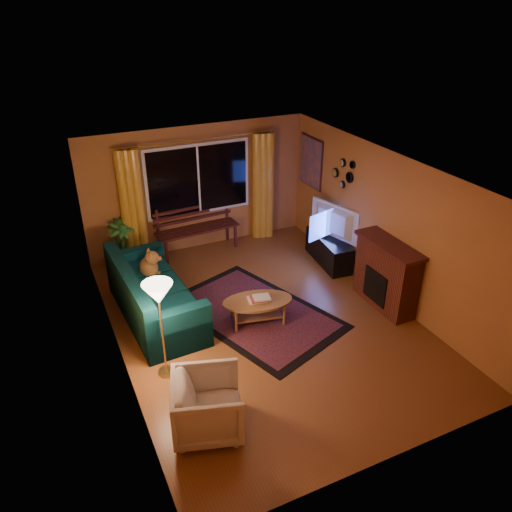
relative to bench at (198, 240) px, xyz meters
name	(u,v)px	position (x,y,z in m)	size (l,w,h in m)	color
floor	(264,322)	(0.15, -2.75, -0.26)	(4.50, 6.00, 0.02)	brown
ceiling	(265,172)	(0.15, -2.75, 2.26)	(4.50, 6.00, 0.02)	white
wall_back	(198,188)	(0.15, 0.26, 1.00)	(4.50, 0.02, 2.50)	#BB7438
wall_left	(111,287)	(-2.11, -2.75, 1.00)	(0.02, 6.00, 2.50)	#BB7438
wall_right	(387,226)	(2.41, -2.75, 1.00)	(0.02, 6.00, 2.50)	#BB7438
window	(199,180)	(0.15, 0.19, 1.20)	(2.00, 0.02, 1.30)	black
curtain_rod	(197,139)	(0.15, 0.15, 2.00)	(0.03, 0.03, 3.20)	#BF8C3F
curtain_left	(132,208)	(-1.20, 0.13, 0.87)	(0.36, 0.36, 2.24)	gold
curtain_right	(262,186)	(1.50, 0.13, 0.87)	(0.36, 0.36, 2.24)	gold
bench	(198,240)	(0.00, 0.00, 0.00)	(1.66, 0.49, 0.50)	#3C1612
potted_plant	(122,244)	(-1.50, 0.00, 0.23)	(0.53, 0.53, 0.95)	#235B1E
sofa	(155,292)	(-1.37, -1.88, 0.22)	(0.99, 2.32, 0.94)	black
dog	(148,262)	(-1.32, -1.36, 0.48)	(0.35, 0.49, 0.53)	brown
armchair	(208,403)	(-1.42, -4.46, 0.17)	(0.81, 0.76, 0.83)	beige
floor_lamp	(162,330)	(-1.62, -3.27, 0.48)	(0.24, 0.24, 1.45)	#BF8C3F
rug	(255,313)	(0.10, -2.49, -0.24)	(1.75, 2.76, 0.02)	maroon
coffee_table	(258,311)	(0.05, -2.71, -0.05)	(1.11, 1.11, 0.41)	#9E693B
tv_console	(329,250)	(2.15, -1.50, 0.01)	(0.42, 1.26, 0.52)	black
television	(331,222)	(2.15, -1.50, 0.60)	(1.14, 0.15, 0.65)	black
fireplace	(386,276)	(2.20, -3.15, 0.30)	(0.40, 1.20, 1.10)	maroon
mirror_cluster	(343,172)	(2.36, -1.45, 1.55)	(0.06, 0.60, 0.56)	black
painting	(311,162)	(2.37, -0.30, 1.40)	(0.04, 0.76, 0.96)	#C46028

